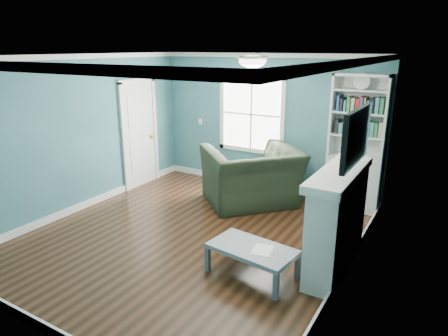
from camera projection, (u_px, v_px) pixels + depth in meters
The scene contains 13 objects.
floor at pixel (192, 235), 5.98m from camera, with size 5.00×5.00×0.00m, color black.
room_walls at pixel (190, 132), 5.52m from camera, with size 5.00×5.00×5.00m.
trim at pixel (190, 156), 5.62m from camera, with size 4.50×5.00×2.60m.
window at pixel (251, 114), 7.75m from camera, with size 1.40×0.06×1.50m.
bookshelf at pixel (355, 157), 6.74m from camera, with size 0.90×0.35×2.31m.
fireplace at pixel (338, 221), 4.94m from camera, with size 0.44×1.58×1.30m.
tv at pixel (357, 137), 4.57m from camera, with size 0.06×1.10×0.65m, color black.
door at pixel (140, 133), 7.90m from camera, with size 0.12×0.98×2.17m.
ceiling_fixture at pixel (253, 60), 4.88m from camera, with size 0.38×0.38×0.15m.
light_switch at pixel (200, 121), 8.41m from camera, with size 0.08×0.01×0.12m, color white.
recliner at pixel (252, 167), 7.01m from camera, with size 1.56×1.01×1.36m, color black.
coffee_table at pixel (252, 251), 4.86m from camera, with size 1.11×0.69×0.38m.
paper_sheet at pixel (263, 250), 4.77m from camera, with size 0.23×0.29×0.00m, color white.
Camera 1 is at (3.17, -4.42, 2.71)m, focal length 32.00 mm.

